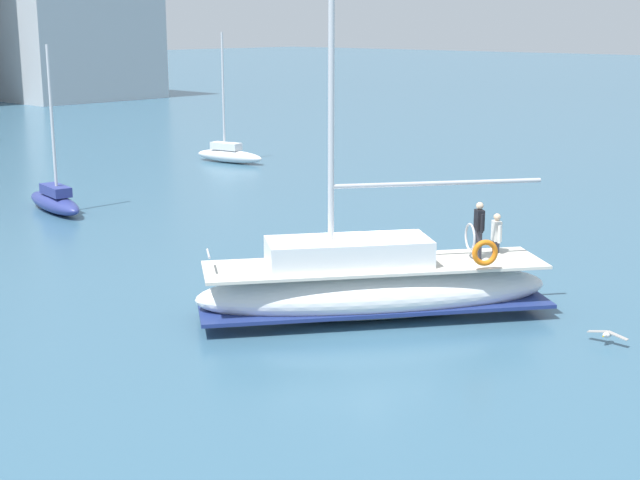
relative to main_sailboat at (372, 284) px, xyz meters
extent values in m
plane|color=#38607A|center=(0.51, 0.68, -0.92)|extent=(400.00, 400.00, 0.00)
ellipsoid|color=white|center=(0.06, -0.04, -0.22)|extent=(9.11, 7.69, 1.40)
cube|color=navy|center=(0.06, -0.04, -0.53)|extent=(8.97, 7.60, 0.10)
cube|color=beige|center=(0.06, -0.04, 0.52)|extent=(8.61, 7.25, 0.08)
cube|color=white|center=(-0.51, 0.39, 0.91)|extent=(4.46, 3.94, 0.70)
cylinder|color=silver|center=(-0.90, 0.68, 6.75)|extent=(0.16, 0.16, 12.36)
cylinder|color=#B7B7BC|center=(1.40, -1.06, 2.68)|extent=(4.67, 3.56, 0.12)
cylinder|color=silver|center=(-3.47, 2.61, 1.03)|extent=(0.59, 0.75, 0.06)
torus|color=orange|center=(1.46, -2.57, 1.03)|extent=(0.64, 0.53, 0.70)
cylinder|color=#33333D|center=(2.36, -1.78, 0.96)|extent=(0.20, 0.20, 0.80)
cube|color=black|center=(2.36, -1.78, 1.64)|extent=(0.35, 0.38, 0.56)
sphere|color=beige|center=(2.36, -1.78, 2.03)|extent=(0.20, 0.20, 0.20)
cylinder|color=black|center=(2.23, -1.95, 1.59)|extent=(0.09, 0.09, 0.50)
cylinder|color=black|center=(2.49, -1.60, 1.59)|extent=(0.09, 0.09, 0.50)
cylinder|color=#33333D|center=(3.27, -1.77, 0.74)|extent=(0.20, 0.20, 0.35)
cube|color=white|center=(3.27, -1.77, 1.19)|extent=(0.35, 0.38, 0.56)
sphere|color=beige|center=(3.27, -1.77, 1.58)|extent=(0.20, 0.20, 0.20)
cylinder|color=white|center=(3.13, -1.95, 1.14)|extent=(0.09, 0.09, 0.50)
cylinder|color=white|center=(3.40, -1.60, 1.14)|extent=(0.09, 0.09, 0.50)
torus|color=silver|center=(2.17, -1.63, 1.18)|extent=(0.51, 0.64, 0.76)
ellipsoid|color=navy|center=(1.74, 18.71, -0.54)|extent=(1.93, 4.80, 0.76)
cube|color=navy|center=(1.70, 18.48, 0.04)|extent=(1.04, 1.97, 0.40)
cylinder|color=silver|center=(1.68, 18.37, 2.91)|extent=(0.12, 0.12, 6.14)
ellipsoid|color=silver|center=(15.99, 23.77, -0.55)|extent=(1.86, 4.60, 0.72)
cube|color=silver|center=(15.95, 23.99, 0.01)|extent=(1.00, 1.89, 0.40)
cylinder|color=silver|center=(15.93, 24.10, 3.07)|extent=(0.12, 0.12, 6.52)
ellipsoid|color=silver|center=(2.29, -5.68, -0.66)|extent=(0.37, 0.20, 0.16)
sphere|color=silver|center=(2.11, -5.68, -0.63)|extent=(0.11, 0.11, 0.11)
cone|color=gold|center=(2.04, -5.69, -0.64)|extent=(0.07, 0.04, 0.04)
cube|color=#9E9993|center=(2.31, -5.93, -0.64)|extent=(0.16, 0.51, 0.13)
cube|color=#9E9993|center=(2.28, -5.42, -0.64)|extent=(0.16, 0.51, 0.13)
cube|color=#B2B7BC|center=(34.95, 71.23, 6.17)|extent=(14.83, 16.31, 14.17)
camera|label=1|loc=(-18.21, -15.02, 6.84)|focal=51.30mm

